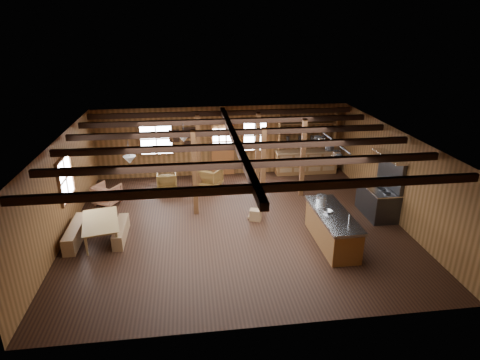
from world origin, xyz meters
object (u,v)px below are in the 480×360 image
object	(u,v)px
dining_table	(103,230)
armchair_c	(107,194)
armchair_a	(167,180)
armchair_b	(210,177)
kitchen_island	(332,228)
commercial_range	(380,196)

from	to	relation	value
dining_table	armchair_c	bearing A→B (deg)	-4.41
armchair_a	armchair_b	world-z (taller)	armchair_b
kitchen_island	armchair_b	bearing A→B (deg)	123.01
commercial_range	dining_table	xyz separation A→B (m)	(-8.55, -0.50, -0.34)
commercial_range	armchair_a	world-z (taller)	commercial_range
commercial_range	armchair_b	world-z (taller)	commercial_range
commercial_range	dining_table	bearing A→B (deg)	-176.66
armchair_b	armchair_a	bearing A→B (deg)	37.15
armchair_a	armchair_b	distance (m)	1.62
kitchen_island	armchair_a	xyz separation A→B (m)	(-4.76, 4.62, -0.14)
commercial_range	dining_table	world-z (taller)	commercial_range
kitchen_island	armchair_c	xyz separation A→B (m)	(-6.73, 3.55, -0.12)
kitchen_island	commercial_range	world-z (taller)	commercial_range
commercial_range	armchair_c	world-z (taller)	commercial_range
dining_table	armchair_c	distance (m)	2.52
kitchen_island	dining_table	distance (m)	6.52
commercial_range	armchair_c	bearing A→B (deg)	167.26
kitchen_island	armchair_c	world-z (taller)	kitchen_island
armchair_a	armchair_b	bearing A→B (deg)	-179.10
armchair_c	armchair_b	bearing A→B (deg)	-134.26
armchair_a	armchair_b	size ratio (longest dim) A/B	0.95
dining_table	commercial_range	bearing A→B (deg)	-97.92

